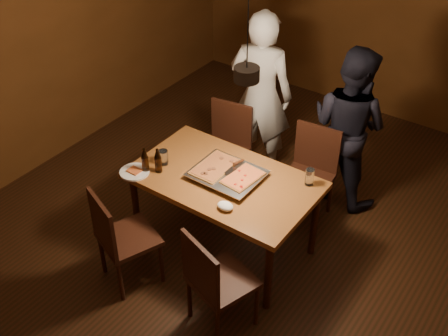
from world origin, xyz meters
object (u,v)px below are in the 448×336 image
Objects in this scene: chair_near_left at (117,232)px; plate_slice at (135,172)px; beer_bottle_a at (145,160)px; diner_dark at (348,126)px; chair_far_left at (227,140)px; chair_near_right at (213,276)px; dining_table at (224,185)px; pizza_tray at (227,175)px; chair_far_right at (312,165)px; pendant_lamp at (247,73)px; beer_bottle_b at (158,160)px; diner_white at (261,95)px.

chair_near_left reaches higher than plate_slice.
beer_bottle_a is 0.14× the size of diner_dark.
chair_far_left is 1.98× the size of plate_slice.
chair_near_right is (0.87, 0.06, 0.00)m from chair_near_left.
chair_near_left is (-0.43, -0.81, -0.14)m from dining_table.
chair_near_right is 0.96× the size of pizza_tray.
dining_table is at bearing 27.31° from beer_bottle_a.
chair_far_right is (0.86, 0.10, 0.00)m from chair_far_left.
plate_slice is (-0.66, -0.39, -0.01)m from pizza_tray.
pendant_lamp is at bearing -6.39° from dining_table.
dining_table is 0.74m from plate_slice.
dining_table is 2.83× the size of chair_near_right.
chair_far_right is at bearing 49.95° from beer_bottle_a.
dining_table is 0.88m from chair_near_right.
chair_near_right reaches higher than plate_slice.
dining_table is 6.80× the size of beer_bottle_b.
dining_table is 3.09× the size of chair_far_left.
beer_bottle_b is at bearing 34.84° from beer_bottle_a.
dining_table is 2.75× the size of chair_near_left.
beer_bottle_b reaches higher than chair_far_right.
chair_far_right is at bearing 65.78° from dining_table.
dining_table is at bearing 25.84° from beer_bottle_b.
pendant_lamp is at bearing 72.89° from chair_far_right.
chair_far_left is at bearing 37.94° from diner_dark.
beer_bottle_a is at bearing -152.69° from dining_table.
diner_dark is 1.64m from pendant_lamp.
diner_white is at bearing 116.59° from pendant_lamp.
pendant_lamp is at bearing 19.32° from beer_bottle_a.
diner_dark reaches higher than chair_far_left.
beer_bottle_b reaches higher than chair_near_right.
beer_bottle_b is at bearing -154.16° from dining_table.
chair_near_left is at bearing -84.67° from beer_bottle_b.
chair_far_right is at bearing 177.87° from chair_far_left.
plate_slice is at bearing -139.43° from beer_bottle_b.
diner_white reaches higher than dining_table.
chair_near_left is 0.66m from beer_bottle_b.
beer_bottle_b is 0.90× the size of plate_slice.
chair_near_left reaches higher than pizza_tray.
diner_dark is (0.89, 0.09, -0.08)m from diner_white.
chair_far_right is 1.59m from chair_near_right.
diner_white is (0.04, 1.98, 0.32)m from chair_near_left.
chair_near_left is (0.05, -1.54, 0.00)m from chair_far_left.
pendant_lamp reaches higher than chair_far_right.
chair_near_left is 2.01m from diner_white.
diner_dark is at bearing 54.95° from plate_slice.
dining_table is at bearing 114.44° from chair_far_left.
pizza_tray is at bearing 60.21° from chair_far_right.
plate_slice is (-1.01, -1.20, 0.22)m from chair_far_right.
dining_table is 1.10m from pendant_lamp.
beer_bottle_b is at bearing 40.57° from plate_slice.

